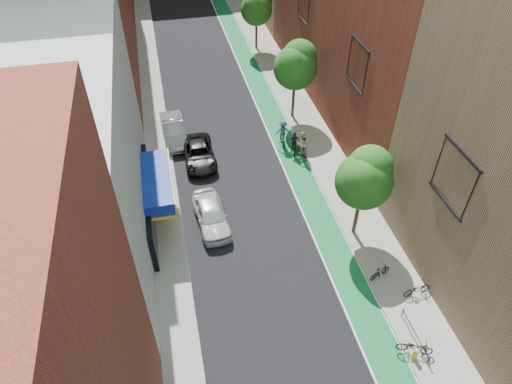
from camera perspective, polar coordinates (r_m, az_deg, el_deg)
bike_lane at (r=41.29m, az=1.59°, el=10.53°), size 2.00×68.00×0.01m
sidewalk_left at (r=40.30m, az=-12.51°, el=8.74°), size 2.00×68.00×0.15m
sidewalk_right at (r=41.86m, az=4.98°, el=10.97°), size 3.00×68.00×0.15m
building_left_white at (r=27.68m, az=-23.13°, el=4.10°), size 8.00×20.00×12.00m
tree_near at (r=26.89m, az=13.48°, el=1.80°), size 3.40×3.36×6.42m
tree_mid at (r=37.68m, az=5.01°, el=15.60°), size 3.55×3.53×6.74m
tree_far at (r=50.28m, az=0.09°, el=22.15°), size 3.30×3.25×6.21m
parked_car_white at (r=29.52m, az=-5.65°, el=-2.87°), size 2.20×4.77×1.58m
parked_car_black at (r=34.77m, az=-7.13°, el=4.79°), size 2.29×4.94×1.37m
parked_car_silver at (r=37.35m, az=-10.26°, el=7.58°), size 1.95×5.05×1.64m
cyclist_lane_near at (r=34.91m, az=5.74°, el=5.71°), size 1.06×1.69×2.23m
cyclist_lane_mid at (r=35.35m, az=4.81°, el=5.72°), size 1.04×1.88×1.92m
cyclist_lane_far at (r=36.10m, az=3.35°, el=7.25°), size 1.20×1.68×2.19m
parked_bike_near at (r=25.19m, az=19.24°, el=-17.82°), size 1.91×1.29×0.95m
parked_bike_mid at (r=27.49m, az=15.25°, el=-9.63°), size 1.54×0.86×0.89m
parked_bike_far at (r=27.36m, az=19.48°, el=-11.36°), size 1.70×0.74×0.87m
fire_hydrant at (r=25.09m, az=19.32°, el=-18.54°), size 0.26×0.26×0.75m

